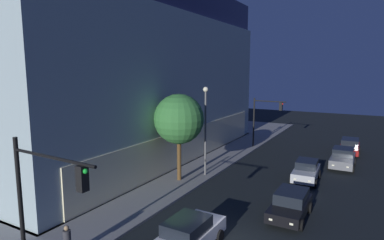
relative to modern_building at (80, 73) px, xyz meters
The scene contains 11 objects.
modern_building is the anchor object (origin of this frame).
traffic_light_near_corner 27.69m from the modern_building, 135.30° to the right, with size 0.42×4.65×6.19m.
traffic_light_far_corner 21.78m from the modern_building, 64.50° to the right, with size 0.41×3.75×5.70m.
street_lamp_sidewalk 18.56m from the modern_building, 99.61° to the right, with size 0.44×0.44×7.49m.
sidewalk_tree 17.80m from the modern_building, 107.35° to the right, with size 4.00×4.00×7.00m.
pedestrian_waiting 26.08m from the modern_building, 134.06° to the right, with size 0.36×0.36×1.62m.
car_white 27.46m from the modern_building, 121.37° to the right, with size 4.52×2.21×1.71m.
car_black 28.18m from the modern_building, 105.91° to the right, with size 4.40×2.15×1.61m.
car_silver 26.80m from the modern_building, 89.99° to the right, with size 4.18×2.14×1.67m.
car_grey 29.50m from the modern_building, 78.56° to the right, with size 4.65×2.20×1.78m.
car_red 31.42m from the modern_building, 67.43° to the right, with size 4.84×2.19×1.58m.
Camera 1 is at (-14.46, -6.02, 8.93)m, focal length 30.45 mm.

